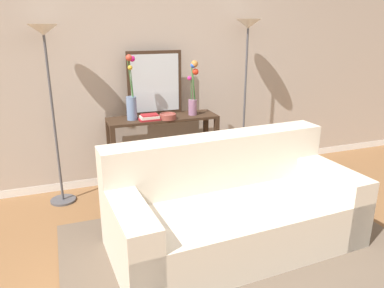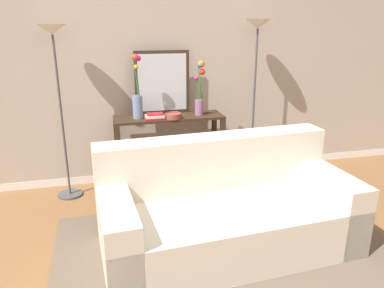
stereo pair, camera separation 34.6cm
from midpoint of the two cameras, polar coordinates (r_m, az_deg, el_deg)
back_wall at (r=4.32m, az=-9.84°, el=12.16°), size 12.00×0.15×2.75m
area_rug at (r=3.20m, az=4.15°, el=-16.13°), size 2.81×1.87×0.01m
couch at (r=3.17m, az=2.98°, el=-10.06°), size 2.09×1.08×0.88m
console_table at (r=4.16m, az=-6.78°, el=0.65°), size 1.20×0.37×0.82m
floor_lamp_left at (r=3.89m, az=-23.68°, el=10.80°), size 0.28×0.28×1.79m
floor_lamp_right at (r=4.32m, az=6.06°, el=13.26°), size 0.28×0.28×1.84m
wall_mirror at (r=4.16m, az=-8.11°, el=9.18°), size 0.61×0.02×0.69m
vase_tall_flowers at (r=3.97m, az=-11.74°, el=6.63°), size 0.11×0.12×0.68m
vase_short_flowers at (r=4.10m, az=-2.26°, el=7.95°), size 0.11×0.12×0.60m
fruit_bowl at (r=3.99m, az=-6.19°, el=4.21°), size 0.18×0.18×0.06m
book_stack at (r=3.97m, az=-9.02°, el=3.99°), size 0.22×0.15×0.06m
book_row_under_console at (r=4.28m, az=-11.31°, el=-6.30°), size 0.24×0.18×0.12m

